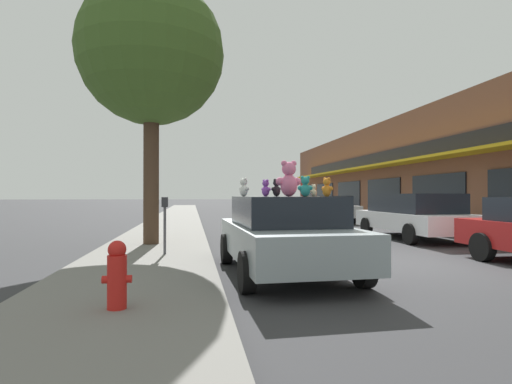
# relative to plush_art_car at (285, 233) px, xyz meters

# --- Properties ---
(ground_plane) EXTENTS (260.00, 260.00, 0.00)m
(ground_plane) POSITION_rel_plush_art_car_xyz_m (2.76, 0.70, -0.75)
(ground_plane) COLOR #333335
(sidewalk_near) EXTENTS (2.75, 90.00, 0.12)m
(sidewalk_near) POSITION_rel_plush_art_car_xyz_m (-2.61, 0.70, -0.69)
(sidewalk_near) COLOR slate
(sidewalk_near) RESTS_ON ground_plane
(plush_art_car) EXTENTS (2.13, 4.22, 1.41)m
(plush_art_car) POSITION_rel_plush_art_car_xyz_m (0.00, 0.00, 0.00)
(plush_art_car) COLOR #8C999E
(plush_art_car) RESTS_ON ground_plane
(teddy_bear_giant) EXTENTS (0.51, 0.33, 0.69)m
(teddy_bear_giant) POSITION_rel_plush_art_car_xyz_m (0.16, 0.33, 1.00)
(teddy_bear_giant) COLOR pink
(teddy_bear_giant) RESTS_ON plush_art_car
(teddy_bear_white) EXTENTS (0.22, 0.27, 0.36)m
(teddy_bear_white) POSITION_rel_plush_art_car_xyz_m (-0.68, 0.57, 0.84)
(teddy_bear_white) COLOR white
(teddy_bear_white) RESTS_ON plush_art_car
(teddy_bear_orange) EXTENTS (0.21, 0.25, 0.34)m
(teddy_bear_orange) POSITION_rel_plush_art_car_xyz_m (0.68, -0.37, 0.83)
(teddy_bear_orange) COLOR orange
(teddy_bear_orange) RESTS_ON plush_art_car
(teddy_bear_cream) EXTENTS (0.16, 0.14, 0.23)m
(teddy_bear_cream) POSITION_rel_plush_art_car_xyz_m (0.50, -0.16, 0.77)
(teddy_bear_cream) COLOR beige
(teddy_bear_cream) RESTS_ON plush_art_car
(teddy_bear_black) EXTENTS (0.25, 0.23, 0.35)m
(teddy_bear_black) POSITION_rel_plush_art_car_xyz_m (-0.01, 0.67, 0.83)
(teddy_bear_black) COLOR black
(teddy_bear_black) RESTS_ON plush_art_car
(teddy_bear_red) EXTENTS (0.18, 0.16, 0.25)m
(teddy_bear_red) POSITION_rel_plush_art_car_xyz_m (0.30, -0.19, 0.79)
(teddy_bear_red) COLOR red
(teddy_bear_red) RESTS_ON plush_art_car
(teddy_bear_teal) EXTENTS (0.27, 0.17, 0.36)m
(teddy_bear_teal) POSITION_rel_plush_art_car_xyz_m (0.25, -0.48, 0.84)
(teddy_bear_teal) COLOR teal
(teddy_bear_teal) RESTS_ON plush_art_car
(teddy_bear_yellow) EXTENTS (0.22, 0.22, 0.33)m
(teddy_bear_yellow) POSITION_rel_plush_art_car_xyz_m (0.51, 0.42, 0.82)
(teddy_bear_yellow) COLOR yellow
(teddy_bear_yellow) RESTS_ON plush_art_car
(teddy_bear_purple) EXTENTS (0.21, 0.25, 0.34)m
(teddy_bear_purple) POSITION_rel_plush_art_car_xyz_m (-0.23, 0.68, 0.83)
(teddy_bear_purple) COLOR purple
(teddy_bear_purple) RESTS_ON plush_art_car
(parked_car_far_center) EXTENTS (2.14, 4.73, 1.48)m
(parked_car_far_center) POSITION_rel_plush_art_car_xyz_m (5.53, 5.02, 0.05)
(parked_car_far_center) COLOR silver
(parked_car_far_center) RESTS_ON ground_plane
(parked_car_far_right) EXTENTS (2.17, 4.16, 1.40)m
(parked_car_far_right) POSITION_rel_plush_art_car_xyz_m (5.53, 13.23, 0.00)
(parked_car_far_right) COLOR #B7B7BC
(parked_car_far_right) RESTS_ON ground_plane
(street_tree) EXTENTS (3.94, 3.94, 7.17)m
(street_tree) POSITION_rel_plush_art_car_xyz_m (-2.77, 4.01, 4.55)
(street_tree) COLOR #473323
(street_tree) RESTS_ON sidewalk_near
(fire_hydrant) EXTENTS (0.33, 0.22, 0.79)m
(fire_hydrant) POSITION_rel_plush_art_car_xyz_m (-2.53, -2.28, -0.23)
(fire_hydrant) COLOR red
(fire_hydrant) RESTS_ON sidewalk_near
(parking_meter) EXTENTS (0.14, 0.10, 1.27)m
(parking_meter) POSITION_rel_plush_art_car_xyz_m (-2.27, 1.99, 0.18)
(parking_meter) COLOR #4C4C51
(parking_meter) RESTS_ON sidewalk_near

